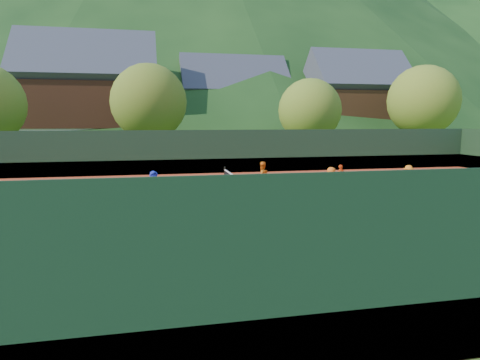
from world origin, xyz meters
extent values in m
plane|color=#31541A|center=(0.00, 0.00, 0.00)|extent=(400.00, 400.00, 0.00)
cube|color=#B93D1E|center=(0.00, 0.00, 0.01)|extent=(40.00, 24.00, 0.02)
cone|color=#153512|center=(90.00, 150.00, 47.50)|extent=(260.00, 260.00, 95.00)
imported|color=#1926A2|center=(-3.97, -1.32, 0.93)|extent=(0.68, 0.47, 1.81)
imported|color=orange|center=(1.44, 3.36, 0.82)|extent=(0.90, 0.77, 1.60)
imported|color=#F05215|center=(5.69, 3.26, 0.71)|extent=(0.87, 0.56, 1.37)
imported|color=orange|center=(4.20, 1.16, 0.77)|extent=(0.84, 0.67, 1.50)
imported|color=orange|center=(8.85, 2.07, 0.72)|extent=(1.01, 0.75, 1.39)
sphere|color=#C8E826|center=(-4.77, -7.65, 0.05)|extent=(0.07, 0.07, 0.07)
sphere|color=#C8E826|center=(6.42, -3.71, 0.05)|extent=(0.07, 0.07, 0.07)
sphere|color=#C8E826|center=(1.98, -4.90, 0.05)|extent=(0.07, 0.07, 0.07)
sphere|color=#C8E826|center=(-2.10, -4.58, 0.05)|extent=(0.07, 0.07, 0.07)
sphere|color=#C8E826|center=(-1.59, -6.71, 0.05)|extent=(0.07, 0.07, 0.07)
sphere|color=#C8E826|center=(-6.45, -5.75, 0.05)|extent=(0.07, 0.07, 0.07)
sphere|color=#C8E826|center=(-5.64, -1.86, 0.05)|extent=(0.07, 0.07, 0.07)
sphere|color=#C8E826|center=(3.03, -9.37, 0.05)|extent=(0.07, 0.07, 0.07)
sphere|color=#C8E826|center=(-5.02, -8.65, 0.05)|extent=(0.07, 0.07, 0.07)
sphere|color=#C8E826|center=(-2.66, -8.68, 0.05)|extent=(0.07, 0.07, 0.07)
sphere|color=#C8E826|center=(-6.00, -7.75, 0.05)|extent=(0.07, 0.07, 0.07)
sphere|color=#C8E826|center=(-3.71, -1.98, 0.05)|extent=(0.07, 0.07, 0.07)
sphere|color=#C8E826|center=(-4.38, -6.08, 0.05)|extent=(0.07, 0.07, 0.07)
sphere|color=#C8E826|center=(-5.87, -1.76, 0.05)|extent=(0.07, 0.07, 0.07)
sphere|color=#C8E826|center=(1.22, -7.63, 0.05)|extent=(0.07, 0.07, 0.07)
sphere|color=#C8E826|center=(-6.97, -5.28, 0.05)|extent=(0.07, 0.07, 0.07)
sphere|color=#C8E826|center=(-2.98, -3.02, 0.05)|extent=(0.07, 0.07, 0.07)
sphere|color=#C8E826|center=(-3.92, -8.25, 0.05)|extent=(0.07, 0.07, 0.07)
sphere|color=#C8E826|center=(-3.77, -2.09, 0.05)|extent=(0.07, 0.07, 0.07)
sphere|color=#C8E826|center=(-1.02, -1.49, 0.05)|extent=(0.07, 0.07, 0.07)
sphere|color=#C8E826|center=(-1.88, -2.86, 0.05)|extent=(0.07, 0.07, 0.07)
sphere|color=#C8E826|center=(-4.13, -2.06, 0.05)|extent=(0.07, 0.07, 0.07)
cube|color=white|center=(0.00, -5.49, 0.02)|extent=(23.77, 0.06, 0.00)
cube|color=white|center=(0.00, 5.49, 0.02)|extent=(23.77, 0.06, 0.00)
cube|color=white|center=(0.00, -4.12, 0.02)|extent=(23.77, 0.06, 0.00)
cube|color=white|center=(0.00, 4.12, 0.02)|extent=(23.77, 0.06, 0.00)
cube|color=white|center=(-6.40, 0.00, 0.02)|extent=(0.06, 8.23, 0.00)
cube|color=silver|center=(6.40, 0.00, 0.02)|extent=(0.06, 8.23, 0.00)
cube|color=white|center=(0.00, 0.00, 0.02)|extent=(12.80, 0.06, 0.00)
cube|color=white|center=(0.00, 0.00, 0.02)|extent=(0.06, 10.97, 0.00)
cube|color=black|center=(0.00, 0.00, 0.47)|extent=(0.03, 11.97, 0.90)
cube|color=white|center=(0.00, 0.00, 0.94)|extent=(0.05, 11.97, 0.06)
cylinder|color=black|center=(0.00, -5.99, 0.57)|extent=(0.10, 0.10, 1.10)
cylinder|color=black|center=(0.00, 5.99, 0.57)|extent=(0.10, 0.10, 1.10)
cube|color=black|center=(0.00, 12.00, 1.52)|extent=(40.00, 0.05, 3.00)
cube|color=#195727|center=(0.00, 12.00, 0.52)|extent=(40.40, 0.05, 1.00)
cube|color=black|center=(0.00, -12.00, 1.52)|extent=(40.00, 0.05, 3.00)
cube|color=#185421|center=(0.00, -12.00, 0.52)|extent=(40.40, 0.05, 1.00)
cylinder|color=black|center=(-7.27, -3.99, 0.30)|extent=(0.02, 0.02, 0.55)
cylinder|color=black|center=(-6.72, -3.99, 0.30)|extent=(0.02, 0.02, 0.55)
cylinder|color=black|center=(-7.27, -3.44, 0.30)|extent=(0.02, 0.02, 0.55)
cylinder|color=black|center=(-6.72, -3.44, 0.30)|extent=(0.02, 0.02, 0.55)
cube|color=black|center=(-6.99, -3.71, 0.57)|extent=(0.55, 0.55, 0.02)
cube|color=black|center=(-6.99, -3.99, 0.80)|extent=(0.55, 0.02, 0.45)
cube|color=black|center=(-6.99, -3.44, 0.80)|extent=(0.55, 0.02, 0.45)
cube|color=black|center=(-7.27, -3.71, 0.80)|extent=(0.02, 0.55, 0.45)
cube|color=black|center=(-6.72, -3.71, 0.80)|extent=(0.02, 0.55, 0.45)
sphere|color=#CCE526|center=(-7.20, -3.92, 0.99)|extent=(0.07, 0.07, 0.07)
sphere|color=#CCE526|center=(-7.20, -3.78, 0.99)|extent=(0.07, 0.07, 0.07)
sphere|color=#CCE526|center=(-7.20, -3.64, 0.99)|extent=(0.07, 0.07, 0.07)
sphere|color=#CCE526|center=(-7.20, -3.51, 0.99)|extent=(0.07, 0.07, 0.07)
sphere|color=#CCE526|center=(-7.06, -3.92, 0.99)|extent=(0.07, 0.07, 0.07)
sphere|color=#CCE526|center=(-7.06, -3.78, 0.99)|extent=(0.07, 0.07, 0.07)
sphere|color=#CCE526|center=(-7.06, -3.64, 0.99)|extent=(0.07, 0.07, 0.07)
sphere|color=#CCE526|center=(-7.06, -3.51, 0.99)|extent=(0.07, 0.07, 0.07)
sphere|color=#CCE526|center=(-6.93, -3.92, 0.99)|extent=(0.07, 0.07, 0.07)
sphere|color=#CCE526|center=(-6.93, -3.78, 0.99)|extent=(0.07, 0.07, 0.07)
sphere|color=#CCE526|center=(-6.93, -3.64, 0.99)|extent=(0.07, 0.07, 0.07)
sphere|color=#CCE526|center=(-6.93, -3.51, 0.99)|extent=(0.07, 0.07, 0.07)
sphere|color=#CCE526|center=(-6.79, -3.92, 0.99)|extent=(0.07, 0.07, 0.07)
sphere|color=#CCE526|center=(-6.79, -3.78, 0.99)|extent=(0.07, 0.07, 0.07)
sphere|color=#CCE526|center=(-6.79, -3.64, 0.99)|extent=(0.07, 0.07, 0.07)
sphere|color=#CCE526|center=(-6.79, -3.51, 0.99)|extent=(0.07, 0.07, 0.07)
cube|color=beige|center=(-10.00, 30.00, 1.44)|extent=(12.00, 9.00, 2.88)
cube|color=#35190E|center=(-10.00, 30.00, 5.12)|extent=(12.24, 9.18, 4.48)
cube|color=#3F3F47|center=(-10.00, 30.00, 7.96)|extent=(13.80, 9.93, 9.93)
cube|color=beige|center=(6.00, 34.00, 1.26)|extent=(11.00, 8.00, 2.52)
cube|color=#351E0E|center=(6.00, 34.00, 4.48)|extent=(11.22, 8.16, 3.92)
cube|color=#3D3D44|center=(6.00, 34.00, 7.04)|extent=(12.65, 8.82, 8.82)
cube|color=beige|center=(20.00, 30.00, 1.35)|extent=(10.00, 8.00, 2.70)
cube|color=#3B1F10|center=(20.00, 30.00, 4.80)|extent=(10.20, 8.16, 4.20)
cube|color=#414148|center=(20.00, 30.00, 7.50)|extent=(11.50, 8.82, 8.82)
cylinder|color=#402B19|center=(-4.00, 20.00, 1.44)|extent=(0.36, 0.36, 2.88)
sphere|color=#4B6D1D|center=(-4.00, 20.00, 5.20)|extent=(6.40, 6.40, 6.40)
cylinder|color=#3C2618|center=(10.00, 19.00, 1.26)|extent=(0.36, 0.36, 2.52)
sphere|color=#4F761F|center=(10.00, 19.00, 4.55)|extent=(5.60, 5.60, 5.60)
cylinder|color=#3F2A19|center=(22.00, 20.00, 1.53)|extent=(0.36, 0.36, 3.06)
sphere|color=#557920|center=(22.00, 20.00, 5.53)|extent=(6.80, 6.80, 6.80)
camera|label=1|loc=(-4.13, -17.35, 3.72)|focal=32.00mm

